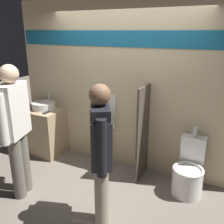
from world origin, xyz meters
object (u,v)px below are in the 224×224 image
(person_with_lanyard, at_px, (16,127))
(cell_phone, at_px, (46,113))
(urinal_near_counter, at_px, (104,117))
(sink_basin, at_px, (44,106))
(toilet, at_px, (188,173))
(person_in_vest, at_px, (101,149))

(person_with_lanyard, bearing_deg, cell_phone, 3.37)
(cell_phone, height_order, person_with_lanyard, person_with_lanyard)
(cell_phone, bearing_deg, urinal_near_counter, 14.80)
(sink_basin, relative_size, person_with_lanyard, 0.23)
(sink_basin, bearing_deg, cell_phone, -40.46)
(toilet, bearing_deg, urinal_near_counter, 172.44)
(person_in_vest, relative_size, person_with_lanyard, 0.94)
(toilet, height_order, person_in_vest, person_in_vest)
(toilet, bearing_deg, cell_phone, -178.39)
(sink_basin, relative_size, urinal_near_counter, 0.34)
(toilet, distance_m, person_in_vest, 1.53)
(toilet, height_order, person_with_lanyard, person_with_lanyard)
(urinal_near_counter, height_order, person_with_lanyard, person_with_lanyard)
(sink_basin, distance_m, urinal_near_counter, 1.19)
(person_with_lanyard, bearing_deg, sink_basin, 8.85)
(person_in_vest, height_order, person_with_lanyard, person_with_lanyard)
(urinal_near_counter, distance_m, person_with_lanyard, 1.42)
(cell_phone, relative_size, person_with_lanyard, 0.08)
(sink_basin, xyz_separation_m, person_in_vest, (1.87, -1.21, 0.09))
(person_in_vest, bearing_deg, cell_phone, 25.70)
(sink_basin, relative_size, toilet, 0.46)
(cell_phone, xyz_separation_m, person_with_lanyard, (0.38, -1.01, 0.16))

